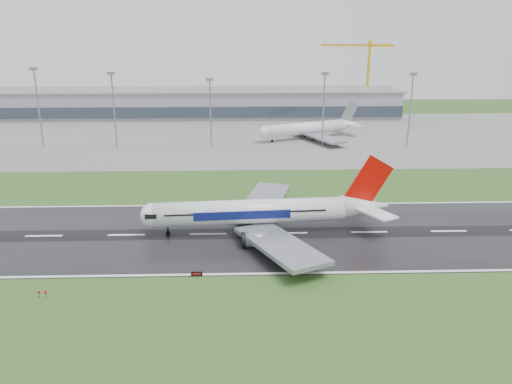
{
  "coord_description": "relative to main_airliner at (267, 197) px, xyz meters",
  "views": [
    {
      "loc": [
        28.22,
        -114.86,
        47.19
      ],
      "look_at": [
        32.19,
        12.0,
        7.0
      ],
      "focal_mm": 35.24,
      "sensor_mm": 36.0,
      "label": 1
    }
  ],
  "objects": [
    {
      "name": "apron",
      "position": [
        -34.55,
        123.8,
        -9.1
      ],
      "size": [
        400.0,
        130.0,
        0.08
      ],
      "primitive_type": "cube",
      "color": "slate",
      "rests_on": "ground"
    },
    {
      "name": "tower_crane",
      "position": [
        72.86,
        198.8,
        12.48
      ],
      "size": [
        42.91,
        13.31,
        43.24
      ],
      "primitive_type": null,
      "rotation": [
        0.0,
        0.0,
        -0.25
      ],
      "color": "gold",
      "rests_on": "ground"
    },
    {
      "name": "main_airliner",
      "position": [
        0.0,
        0.0,
        0.0
      ],
      "size": [
        65.3,
        62.6,
        18.08
      ],
      "primitive_type": null,
      "rotation": [
        0.0,
        0.0,
        0.07
      ],
      "color": "white",
      "rests_on": "runway"
    },
    {
      "name": "floodmast_3",
      "position": [
        -19.05,
        98.8,
        4.95
      ],
      "size": [
        0.64,
        0.64,
        28.17
      ],
      "primitive_type": "cylinder",
      "color": "gray",
      "rests_on": "ground"
    },
    {
      "name": "floodmast_5",
      "position": [
        67.01,
        98.8,
        5.96
      ],
      "size": [
        0.64,
        0.64,
        30.19
      ],
      "primitive_type": "cylinder",
      "color": "gray",
      "rests_on": "ground"
    },
    {
      "name": "floodmast_2",
      "position": [
        -59.81,
        98.8,
        6.28
      ],
      "size": [
        0.64,
        0.64,
        30.83
      ],
      "primitive_type": "cylinder",
      "color": "gray",
      "rests_on": "ground"
    },
    {
      "name": "ground",
      "position": [
        -34.55,
        -1.2,
        -9.14
      ],
      "size": [
        520.0,
        520.0,
        0.0
      ],
      "primitive_type": "plane",
      "color": "#294F1D",
      "rests_on": "ground"
    },
    {
      "name": "floodmast_1",
      "position": [
        -91.3,
        98.8,
        7.19
      ],
      "size": [
        0.64,
        0.64,
        32.65
      ],
      "primitive_type": "cylinder",
      "color": "gray",
      "rests_on": "ground"
    },
    {
      "name": "floodmast_4",
      "position": [
        29.38,
        98.8,
        6.1
      ],
      "size": [
        0.64,
        0.64,
        30.48
      ],
      "primitive_type": "cylinder",
      "color": "gray",
      "rests_on": "ground"
    },
    {
      "name": "runway_sign",
      "position": [
        -15.49,
        -23.61,
        -8.62
      ],
      "size": [
        2.28,
        0.88,
        1.04
      ],
      "primitive_type": null,
      "rotation": [
        0.0,
        0.0,
        -0.28
      ],
      "color": "black",
      "rests_on": "ground"
    },
    {
      "name": "parked_airliner",
      "position": [
        25.34,
        115.02,
        -1.17
      ],
      "size": [
        69.54,
        67.65,
        15.78
      ],
      "primitive_type": null,
      "rotation": [
        0.0,
        0.0,
        0.42
      ],
      "color": "white",
      "rests_on": "apron"
    },
    {
      "name": "terminal",
      "position": [
        -34.55,
        183.8,
        -1.64
      ],
      "size": [
        240.0,
        36.0,
        15.0
      ],
      "primitive_type": "cube",
      "color": "gray",
      "rests_on": "ground"
    },
    {
      "name": "runway",
      "position": [
        -34.55,
        -1.2,
        -9.09
      ],
      "size": [
        400.0,
        45.0,
        0.1
      ],
      "primitive_type": "cube",
      "color": "black",
      "rests_on": "ground"
    }
  ]
}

